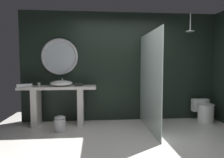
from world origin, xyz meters
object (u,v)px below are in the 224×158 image
folded_hand_towel (25,86)px  round_wall_mirror (60,57)px  rain_shower_head (190,29)px  toilet (204,111)px  vessel_sink (61,83)px  tissue_box (79,85)px  waste_bin (60,123)px  tumbler_cup (39,84)px

folded_hand_towel → round_wall_mirror: bearing=28.5°
rain_shower_head → toilet: 1.94m
vessel_sink → tissue_box: 0.38m
vessel_sink → waste_bin: vessel_sink is taller
tumbler_cup → rain_shower_head: bearing=-2.9°
toilet → waste_bin: (-3.29, -0.38, -0.10)m
rain_shower_head → folded_hand_towel: 3.83m
tumbler_cup → folded_hand_towel: 0.30m
tissue_box → rain_shower_head: size_ratio=0.42×
rain_shower_head → toilet: bearing=10.4°
round_wall_mirror → toilet: (3.39, -0.30, -1.28)m
tissue_box → vessel_sink: bearing=-177.7°
tissue_box → folded_hand_towel: folded_hand_towel is taller
round_wall_mirror → rain_shower_head: size_ratio=2.07×
toilet → waste_bin: 3.32m
toilet → tumbler_cup: bearing=178.6°
toilet → tissue_box: bearing=178.7°
round_wall_mirror → folded_hand_towel: round_wall_mirror is taller
tissue_box → waste_bin: size_ratio=0.55×
vessel_sink → toilet: (3.32, -0.05, -0.68)m
round_wall_mirror → toilet: bearing=-5.1°
tumbler_cup → waste_bin: bearing=-41.9°
vessel_sink → waste_bin: size_ratio=1.55×
folded_hand_towel → rain_shower_head: bearing=-0.2°
tumbler_cup → waste_bin: tumbler_cup is taller
round_wall_mirror → waste_bin: bearing=-81.8°
round_wall_mirror → waste_bin: (0.10, -0.68, -1.38)m
rain_shower_head → folded_hand_towel: bearing=179.8°
rain_shower_head → tissue_box: bearing=176.6°
round_wall_mirror → toilet: size_ratio=1.61×
vessel_sink → tissue_box: vessel_sink is taller
waste_bin → tumbler_cup: bearing=138.1°
tissue_box → round_wall_mirror: bearing=152.6°
vessel_sink → round_wall_mirror: round_wall_mirror is taller
vessel_sink → round_wall_mirror: bearing=105.9°
vessel_sink → rain_shower_head: size_ratio=1.19×
vessel_sink → waste_bin: bearing=-86.4°
toilet → waste_bin: size_ratio=1.67×
waste_bin → folded_hand_towel: 1.12m
tissue_box → folded_hand_towel: size_ratio=0.60×
waste_bin → folded_hand_towel: size_ratio=1.09×
toilet → waste_bin: toilet is taller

